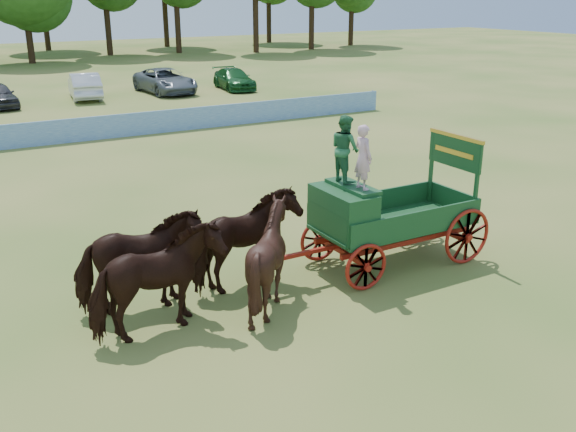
# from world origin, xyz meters

# --- Properties ---
(ground) EXTENTS (160.00, 160.00, 0.00)m
(ground) POSITION_xyz_m (0.00, 0.00, 0.00)
(ground) COLOR olive
(ground) RESTS_ON ground
(horse_lead_left) EXTENTS (2.69, 1.50, 2.16)m
(horse_lead_left) POSITION_xyz_m (-6.75, 0.03, 1.08)
(horse_lead_left) COLOR black
(horse_lead_left) RESTS_ON ground
(horse_lead_right) EXTENTS (2.69, 1.49, 2.16)m
(horse_lead_right) POSITION_xyz_m (-6.75, 1.13, 1.08)
(horse_lead_right) COLOR black
(horse_lead_right) RESTS_ON ground
(horse_wheel_left) EXTENTS (2.16, 1.97, 2.17)m
(horse_wheel_left) POSITION_xyz_m (-4.35, 0.03, 1.08)
(horse_wheel_left) COLOR black
(horse_wheel_left) RESTS_ON ground
(horse_wheel_right) EXTENTS (2.77, 1.78, 2.16)m
(horse_wheel_right) POSITION_xyz_m (-4.35, 1.13, 1.08)
(horse_wheel_right) COLOR black
(horse_wheel_right) RESTS_ON ground
(farm_dray) EXTENTS (6.00, 2.00, 3.68)m
(farm_dray) POSITION_xyz_m (-1.38, 0.61, 1.60)
(farm_dray) COLOR #9B150F
(farm_dray) RESTS_ON ground
(sponsor_banner) EXTENTS (26.00, 0.08, 1.05)m
(sponsor_banner) POSITION_xyz_m (-1.00, 18.00, 0.53)
(sponsor_banner) COLOR #1F59A9
(sponsor_banner) RESTS_ON ground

